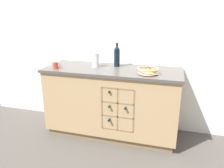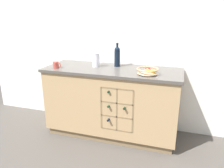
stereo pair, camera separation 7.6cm
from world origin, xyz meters
TOP-DOWN VIEW (x-y plane):
  - ground_plane at (0.00, 0.00)m, footprint 14.00×14.00m
  - back_wall at (0.00, 0.37)m, footprint 4.40×0.06m
  - kitchen_island at (0.00, -0.00)m, footprint 1.76×0.66m
  - fruit_bowl at (0.48, -0.13)m, footprint 0.25×0.25m
  - white_pitcher at (-0.24, 0.06)m, footprint 0.15×0.10m
  - ceramic_mug at (-0.70, -0.18)m, footprint 0.11×0.07m
  - standing_wine_bottle at (0.02, 0.16)m, footprint 0.08×0.08m

SIDE VIEW (x-z plane):
  - ground_plane at x=0.00m, z-range 0.00..0.00m
  - kitchen_island at x=0.00m, z-range 0.01..0.93m
  - ceramic_mug at x=-0.70m, z-range 0.93..1.01m
  - fruit_bowl at x=0.48m, z-range 0.93..1.01m
  - white_pitcher at x=-0.24m, z-range 0.93..1.11m
  - standing_wine_bottle at x=0.02m, z-range 0.91..1.22m
  - back_wall at x=0.00m, z-range 0.00..2.55m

